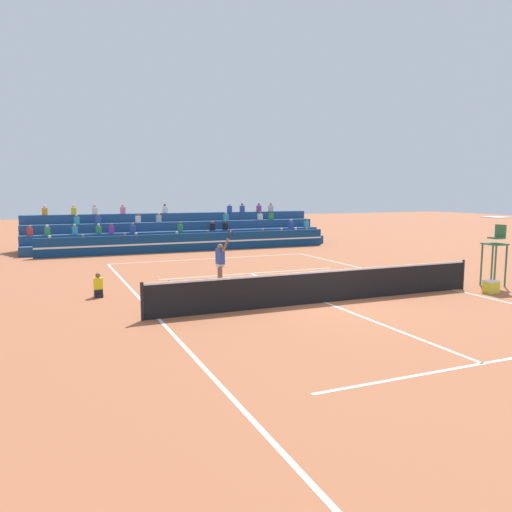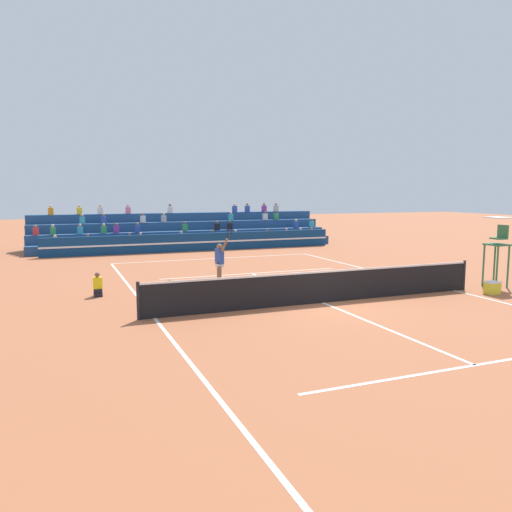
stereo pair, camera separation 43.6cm
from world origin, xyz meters
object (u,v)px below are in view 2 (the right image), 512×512
Objects in this scene: tennis_ball at (170,280)px; equipment_cooler at (492,288)px; umpire_chair at (498,242)px; ball_kid_courtside at (98,287)px; tennis_player at (220,263)px.

equipment_cooler is (10.09, -6.96, 0.19)m from tennis_ball.
umpire_chair is at bearing 38.74° from equipment_cooler.
ball_kid_courtside is 3.69m from tennis_ball.
tennis_player is at bearing -62.36° from tennis_ball.
tennis_ball is at bearing 117.64° from tennis_player.
tennis_player is (-9.98, 3.41, -0.73)m from umpire_chair.
tennis_ball is (-11.32, 5.97, -1.68)m from umpire_chair.
ball_kid_courtside is 1.69× the size of equipment_cooler.
ball_kid_courtside is at bearing -144.14° from tennis_ball.
umpire_chair reaches higher than equipment_cooler.
tennis_ball is (2.98, 2.15, -0.30)m from ball_kid_courtside.
umpire_chair is 2.17m from equipment_cooler.
tennis_player is at bearing -5.36° from ball_kid_courtside.
ball_kid_courtside is at bearing 165.05° from umpire_chair.
tennis_player is 3.04m from tennis_ball.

